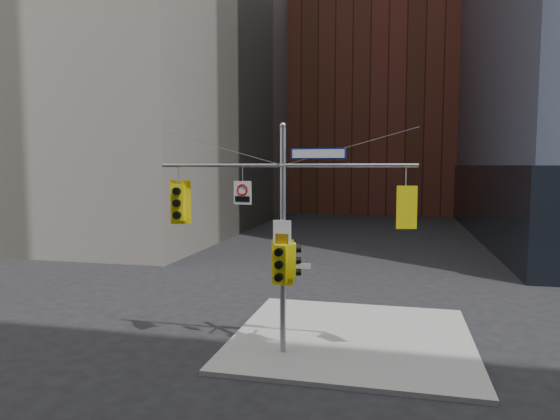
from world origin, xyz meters
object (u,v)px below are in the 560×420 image
at_px(traffic_light_west_arm, 179,203).
at_px(street_sign_blade, 318,154).
at_px(traffic_light_pole_side, 293,261).
at_px(traffic_light_east_arm, 405,207).
at_px(traffic_light_pole_front, 281,263).
at_px(signal_assembly, 283,217).
at_px(regulatory_sign_arm, 242,192).

relative_size(traffic_light_west_arm, street_sign_blade, 0.85).
relative_size(traffic_light_west_arm, traffic_light_pole_side, 1.32).
bearing_deg(traffic_light_west_arm, traffic_light_east_arm, -7.67).
bearing_deg(traffic_light_east_arm, traffic_light_pole_front, -9.60).
bearing_deg(signal_assembly, regulatory_sign_arm, -179.10).
relative_size(traffic_light_west_arm, traffic_light_pole_front, 1.00).
bearing_deg(traffic_light_east_arm, traffic_light_pole_side, -14.08).
xyz_separation_m(signal_assembly, traffic_light_pole_front, (0.00, -0.27, -1.40)).
relative_size(traffic_light_east_arm, traffic_light_pole_side, 1.15).
distance_m(traffic_light_pole_front, street_sign_blade, 3.51).
distance_m(signal_assembly, traffic_light_east_arm, 3.67).
bearing_deg(traffic_light_pole_front, regulatory_sign_arm, 172.22).
xyz_separation_m(traffic_light_pole_front, regulatory_sign_arm, (-1.29, 0.25, 2.15)).
relative_size(signal_assembly, traffic_light_east_arm, 6.44).
bearing_deg(regulatory_sign_arm, traffic_light_pole_side, 6.10).
xyz_separation_m(traffic_light_east_arm, regulatory_sign_arm, (-4.94, -0.02, 0.37)).
height_order(signal_assembly, traffic_light_west_arm, signal_assembly).
height_order(signal_assembly, traffic_light_pole_side, signal_assembly).
height_order(traffic_light_west_arm, traffic_light_pole_front, traffic_light_west_arm).
bearing_deg(traffic_light_pole_front, traffic_light_pole_side, 44.24).
xyz_separation_m(traffic_light_pole_side, regulatory_sign_arm, (-1.62, -0.04, 2.11)).
distance_m(traffic_light_pole_front, regulatory_sign_arm, 2.52).
distance_m(signal_assembly, traffic_light_west_arm, 3.48).
distance_m(traffic_light_west_arm, traffic_light_east_arm, 7.11).
bearing_deg(regulatory_sign_arm, traffic_light_east_arm, 5.00).
xyz_separation_m(traffic_light_west_arm, regulatory_sign_arm, (2.17, -0.03, 0.37)).
bearing_deg(signal_assembly, traffic_light_east_arm, 0.02).
bearing_deg(traffic_light_pole_front, signal_assembly, 93.08).
distance_m(traffic_light_west_arm, regulatory_sign_arm, 2.20).
relative_size(traffic_light_pole_front, street_sign_blade, 0.85).
height_order(traffic_light_pole_side, street_sign_blade, street_sign_blade).
bearing_deg(traffic_light_west_arm, signal_assembly, -7.79).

